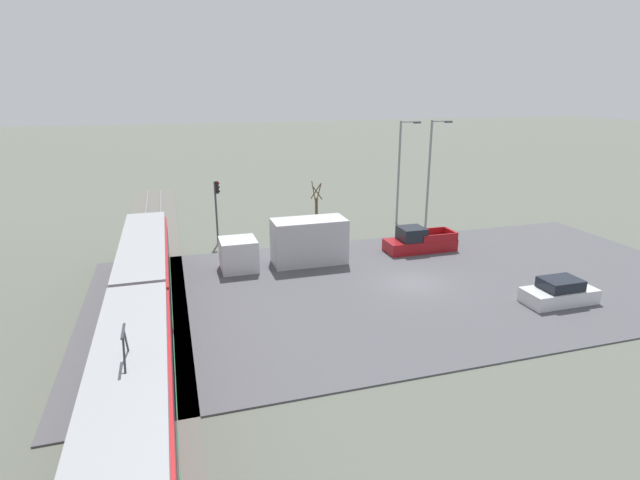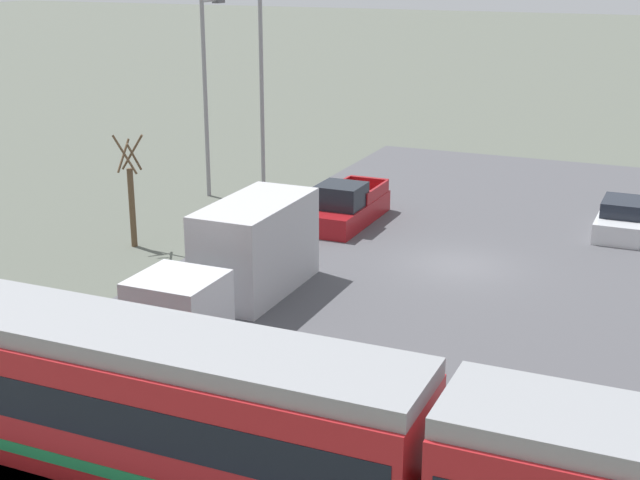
% 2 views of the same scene
% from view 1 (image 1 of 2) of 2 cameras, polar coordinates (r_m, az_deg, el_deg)
% --- Properties ---
extents(ground_plane, '(320.00, 320.00, 0.00)m').
position_cam_1_polar(ground_plane, '(32.47, 10.63, -4.99)').
color(ground_plane, '#565B51').
extents(road_surface, '(19.71, 39.44, 0.08)m').
position_cam_1_polar(road_surface, '(32.45, 10.63, -4.92)').
color(road_surface, '#4C4C51').
rests_on(road_surface, ground).
extents(rail_bed, '(72.44, 4.40, 0.22)m').
position_cam_1_polar(rail_bed, '(29.18, -19.21, -8.18)').
color(rail_bed, '#5B5954').
rests_on(rail_bed, ground).
extents(light_rail_tram, '(28.16, 2.79, 4.46)m').
position_cam_1_polar(light_rail_tram, '(25.08, -19.80, -8.32)').
color(light_rail_tram, '#B21E23').
rests_on(light_rail_tram, ground).
extents(box_truck, '(2.46, 8.77, 3.16)m').
position_cam_1_polar(box_truck, '(34.83, -3.16, -0.49)').
color(box_truck, silver).
rests_on(box_truck, ground).
extents(pickup_truck, '(2.01, 5.40, 1.89)m').
position_cam_1_polar(pickup_truck, '(38.63, 11.21, -0.19)').
color(pickup_truck, maroon).
rests_on(pickup_truck, ground).
extents(sedan_car_0, '(1.87, 4.23, 1.45)m').
position_cam_1_polar(sedan_car_0, '(32.04, 25.67, -5.45)').
color(sedan_car_0, silver).
rests_on(sedan_car_0, ground).
extents(traffic_light_pole, '(0.28, 0.47, 5.06)m').
position_cam_1_polar(traffic_light_pole, '(40.02, -11.71, 4.08)').
color(traffic_light_pole, '#47474C').
rests_on(traffic_light_pole, ground).
extents(street_tree, '(1.08, 0.90, 4.54)m').
position_cam_1_polar(street_tree, '(42.04, -0.41, 3.34)').
color(street_tree, brown).
rests_on(street_tree, ground).
extents(street_lamp_near_crossing, '(0.36, 1.95, 9.27)m').
position_cam_1_polar(street_lamp_near_crossing, '(45.54, 9.22, 8.30)').
color(street_lamp_near_crossing, gray).
rests_on(street_lamp_near_crossing, ground).
extents(street_lamp_mid_block, '(0.36, 1.95, 9.41)m').
position_cam_1_polar(street_lamp_mid_block, '(44.66, 12.57, 8.04)').
color(street_lamp_mid_block, gray).
rests_on(street_lamp_mid_block, ground).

